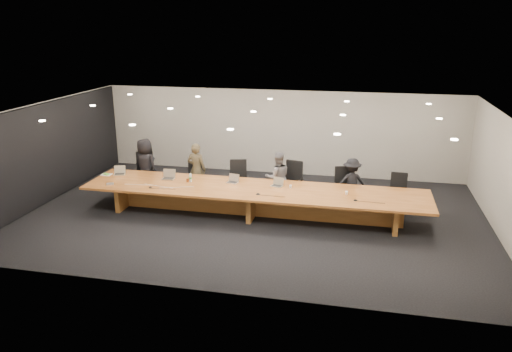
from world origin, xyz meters
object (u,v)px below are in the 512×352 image
at_px(person_a, 146,166).
at_px(laptop_d, 277,182).
at_px(person_c, 278,178).
at_px(paper_cup_near, 290,187).
at_px(paper_cup_far, 347,193).
at_px(chair_right, 345,187).
at_px(chair_far_right, 398,192).
at_px(conference_table, 254,197).
at_px(mic_left, 150,187).
at_px(chair_far_left, 145,172).
at_px(laptop_b, 168,174).
at_px(mic_right, 355,200).
at_px(water_bottle, 190,178).
at_px(chair_mid_left, 239,180).
at_px(chair_mid_right, 291,182).
at_px(person_d, 351,183).
at_px(person_b, 197,169).
at_px(laptop_c, 232,179).
at_px(av_box, 110,184).
at_px(laptop_a, 119,170).
at_px(mic_center, 258,194).
at_px(amber_mug, 188,180).
at_px(chair_left, 194,178).

height_order(person_a, laptop_d, person_a).
distance_m(person_a, laptop_d, 4.20).
bearing_deg(person_c, paper_cup_near, 98.85).
bearing_deg(paper_cup_far, chair_right, 94.19).
height_order(chair_far_right, paper_cup_far, chair_far_right).
bearing_deg(conference_table, mic_left, -169.55).
height_order(chair_right, person_c, person_c).
bearing_deg(laptop_d, chair_far_left, -176.06).
bearing_deg(laptop_b, mic_right, -11.45).
bearing_deg(laptop_b, water_bottle, -12.68).
distance_m(chair_mid_left, chair_far_right, 4.42).
relative_size(chair_mid_right, chair_far_right, 1.12).
xyz_separation_m(chair_far_right, water_bottle, (-5.52, -0.97, 0.34)).
bearing_deg(person_d, paper_cup_far, 72.94).
distance_m(paper_cup_far, mic_left, 5.09).
relative_size(chair_right, laptop_d, 3.76).
relative_size(person_a, person_d, 1.19).
xyz_separation_m(person_b, laptop_c, (1.32, -0.90, 0.08)).
xyz_separation_m(chair_far_left, paper_cup_near, (4.58, -1.02, 0.19)).
height_order(chair_mid_right, av_box, chair_mid_right).
bearing_deg(mic_right, av_box, -178.87).
distance_m(laptop_a, mic_center, 4.30).
height_order(chair_right, amber_mug, chair_right).
bearing_deg(person_c, paper_cup_far, 130.53).
xyz_separation_m(laptop_b, mic_left, (-0.18, -0.78, -0.12)).
bearing_deg(chair_far_right, chair_mid_right, -178.40).
xyz_separation_m(paper_cup_far, mic_left, (-5.06, -0.53, -0.03)).
distance_m(chair_mid_left, laptop_b, 2.01).
height_order(mic_left, mic_right, same).
bearing_deg(chair_far_left, chair_mid_right, -17.88).
bearing_deg(chair_far_right, conference_table, -158.53).
xyz_separation_m(paper_cup_far, mic_center, (-2.18, -0.47, -0.03)).
bearing_deg(person_d, laptop_a, -5.63).
relative_size(laptop_a, amber_mug, 3.24).
distance_m(chair_mid_left, person_a, 2.87).
bearing_deg(water_bottle, person_c, 22.59).
bearing_deg(chair_right, amber_mug, 175.21).
height_order(chair_mid_right, laptop_d, chair_mid_right).
relative_size(person_d, paper_cup_near, 16.99).
distance_m(chair_left, chair_right, 4.39).
bearing_deg(laptop_b, conference_table, -10.85).
height_order(conference_table, mic_center, mic_center).
height_order(chair_left, chair_right, chair_right).
height_order(person_a, laptop_c, person_a).
xyz_separation_m(laptop_c, laptop_d, (1.22, -0.04, 0.00)).
relative_size(amber_mug, mic_left, 0.94).
xyz_separation_m(conference_table, water_bottle, (-1.80, 0.19, 0.34)).
height_order(conference_table, person_d, person_d).
height_order(person_b, mic_right, person_b).
bearing_deg(person_a, mic_right, -176.62).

